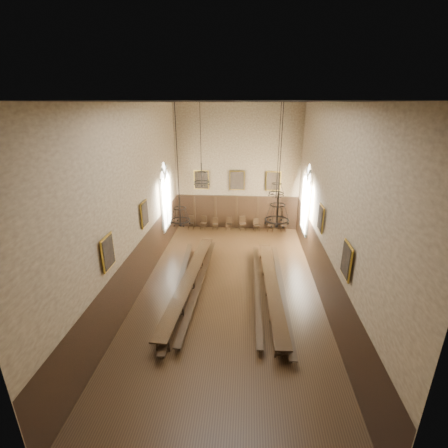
# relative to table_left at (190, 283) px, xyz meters

# --- Properties ---
(floor) EXTENTS (9.00, 18.00, 0.02)m
(floor) POSITION_rel_table_left_xyz_m (2.02, -0.01, -0.39)
(floor) COLOR black
(floor) RESTS_ON ground
(ceiling) EXTENTS (9.00, 18.00, 0.02)m
(ceiling) POSITION_rel_table_left_xyz_m (2.02, -0.01, 8.63)
(ceiling) COLOR black
(ceiling) RESTS_ON ground
(wall_back) EXTENTS (9.00, 0.02, 9.00)m
(wall_back) POSITION_rel_table_left_xyz_m (2.02, 9.00, 4.12)
(wall_back) COLOR #927F5A
(wall_back) RESTS_ON ground
(wall_front) EXTENTS (9.00, 0.02, 9.00)m
(wall_front) POSITION_rel_table_left_xyz_m (2.02, -9.02, 4.12)
(wall_front) COLOR #927F5A
(wall_front) RESTS_ON ground
(wall_left) EXTENTS (0.02, 18.00, 9.00)m
(wall_left) POSITION_rel_table_left_xyz_m (-2.49, -0.01, 4.12)
(wall_left) COLOR #927F5A
(wall_left) RESTS_ON ground
(wall_right) EXTENTS (0.02, 18.00, 9.00)m
(wall_right) POSITION_rel_table_left_xyz_m (6.53, -0.01, 4.12)
(wall_right) COLOR #927F5A
(wall_right) RESTS_ON ground
(wainscot_panelling) EXTENTS (9.00, 18.00, 2.50)m
(wainscot_panelling) POSITION_rel_table_left_xyz_m (2.02, -0.01, 0.87)
(wainscot_panelling) COLOR black
(wainscot_panelling) RESTS_ON floor
(table_left) EXTENTS (1.28, 9.75, 0.76)m
(table_left) POSITION_rel_table_left_xyz_m (0.00, 0.00, 0.00)
(table_left) COLOR black
(table_left) RESTS_ON floor
(table_right) EXTENTS (0.96, 9.17, 0.71)m
(table_right) POSITION_rel_table_left_xyz_m (4.10, -0.27, -0.02)
(table_right) COLOR black
(table_right) RESTS_ON floor
(bench_left_outer) EXTENTS (0.96, 9.91, 0.45)m
(bench_left_outer) POSITION_rel_table_left_xyz_m (-0.47, -0.22, -0.10)
(bench_left_outer) COLOR black
(bench_left_outer) RESTS_ON floor
(bench_left_inner) EXTENTS (0.62, 9.85, 0.44)m
(bench_left_inner) POSITION_rel_table_left_xyz_m (0.50, 0.21, -0.10)
(bench_left_inner) COLOR black
(bench_left_inner) RESTS_ON floor
(bench_right_inner) EXTENTS (0.31, 9.15, 0.41)m
(bench_right_inner) POSITION_rel_table_left_xyz_m (3.42, 0.04, -0.12)
(bench_right_inner) COLOR black
(bench_right_inner) RESTS_ON floor
(bench_right_outer) EXTENTS (0.30, 9.63, 0.43)m
(bench_right_outer) POSITION_rel_table_left_xyz_m (4.59, -0.21, -0.10)
(bench_right_outer) COLOR black
(bench_right_outer) RESTS_ON floor
(chair_0) EXTENTS (0.47, 0.47, 0.99)m
(chair_0) POSITION_rel_table_left_xyz_m (-1.40, 8.52, -0.08)
(chair_0) COLOR black
(chair_0) RESTS_ON floor
(chair_1) EXTENTS (0.51, 0.51, 0.96)m
(chair_1) POSITION_rel_table_left_xyz_m (-0.46, 8.59, -0.09)
(chair_1) COLOR black
(chair_1) RESTS_ON floor
(chair_2) EXTENTS (0.39, 0.39, 0.86)m
(chair_2) POSITION_rel_table_left_xyz_m (0.45, 8.51, -0.12)
(chair_2) COLOR black
(chair_2) RESTS_ON floor
(chair_3) EXTENTS (0.43, 0.43, 0.92)m
(chair_3) POSITION_rel_table_left_xyz_m (1.46, 8.59, -0.10)
(chair_3) COLOR black
(chair_3) RESTS_ON floor
(chair_4) EXTENTS (0.54, 0.54, 1.02)m
(chair_4) POSITION_rel_table_left_xyz_m (2.52, 8.59, -0.07)
(chair_4) COLOR black
(chair_4) RESTS_ON floor
(chair_5) EXTENTS (0.53, 0.53, 0.94)m
(chair_5) POSITION_rel_table_left_xyz_m (3.55, 8.47, -0.10)
(chair_5) COLOR black
(chair_5) RESTS_ON floor
(chair_6) EXTENTS (0.50, 0.50, 0.95)m
(chair_6) POSITION_rel_table_left_xyz_m (4.58, 8.48, -0.09)
(chair_6) COLOR black
(chair_6) RESTS_ON floor
(chair_7) EXTENTS (0.44, 0.44, 0.95)m
(chair_7) POSITION_rel_table_left_xyz_m (5.52, 8.51, -0.09)
(chair_7) COLOR black
(chair_7) RESTS_ON floor
(chandelier_back_left) EXTENTS (0.84, 0.84, 4.20)m
(chandelier_back_left) POSITION_rel_table_left_xyz_m (0.32, 2.90, 4.85)
(chandelier_back_left) COLOR black
(chandelier_back_left) RESTS_ON ceiling
(chandelier_back_right) EXTENTS (0.80, 0.80, 4.68)m
(chandelier_back_right) POSITION_rel_table_left_xyz_m (4.33, 2.67, 4.41)
(chandelier_back_right) COLOR black
(chandelier_back_right) RESTS_ON ceiling
(chandelier_front_left) EXTENTS (0.76, 0.76, 4.42)m
(chandelier_front_left) POSITION_rel_table_left_xyz_m (0.25, -2.56, 4.66)
(chandelier_front_left) COLOR black
(chandelier_front_left) RESTS_ON ceiling
(chandelier_front_right) EXTENTS (0.95, 0.95, 4.51)m
(chandelier_front_right) POSITION_rel_table_left_xyz_m (3.99, -2.07, 4.55)
(chandelier_front_right) COLOR black
(chandelier_front_right) RESTS_ON ceiling
(portrait_back_0) EXTENTS (1.10, 0.12, 1.40)m
(portrait_back_0) POSITION_rel_table_left_xyz_m (-0.58, 8.87, 3.32)
(portrait_back_0) COLOR gold
(portrait_back_0) RESTS_ON wall_back
(portrait_back_1) EXTENTS (1.10, 0.12, 1.40)m
(portrait_back_1) POSITION_rel_table_left_xyz_m (2.02, 8.87, 3.32)
(portrait_back_1) COLOR gold
(portrait_back_1) RESTS_ON wall_back
(portrait_back_2) EXTENTS (1.10, 0.12, 1.40)m
(portrait_back_2) POSITION_rel_table_left_xyz_m (4.62, 8.87, 3.32)
(portrait_back_2) COLOR gold
(portrait_back_2) RESTS_ON wall_back
(portrait_left_0) EXTENTS (0.12, 1.00, 1.30)m
(portrait_left_0) POSITION_rel_table_left_xyz_m (-2.36, 0.99, 3.32)
(portrait_left_0) COLOR gold
(portrait_left_0) RESTS_ON wall_left
(portrait_left_1) EXTENTS (0.12, 1.00, 1.30)m
(portrait_left_1) POSITION_rel_table_left_xyz_m (-2.36, -3.51, 3.32)
(portrait_left_1) COLOR gold
(portrait_left_1) RESTS_ON wall_left
(portrait_right_0) EXTENTS (0.12, 1.00, 1.30)m
(portrait_right_0) POSITION_rel_table_left_xyz_m (6.40, 0.99, 3.32)
(portrait_right_0) COLOR gold
(portrait_right_0) RESTS_ON wall_right
(portrait_right_1) EXTENTS (0.12, 1.00, 1.30)m
(portrait_right_1) POSITION_rel_table_left_xyz_m (6.40, -3.51, 3.32)
(portrait_right_1) COLOR gold
(portrait_right_1) RESTS_ON wall_right
(window_right) EXTENTS (0.20, 2.20, 4.60)m
(window_right) POSITION_rel_table_left_xyz_m (6.45, 5.49, 3.02)
(window_right) COLOR white
(window_right) RESTS_ON wall_right
(window_left) EXTENTS (0.20, 2.20, 4.60)m
(window_left) POSITION_rel_table_left_xyz_m (-2.41, 5.49, 3.02)
(window_left) COLOR white
(window_left) RESTS_ON wall_left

